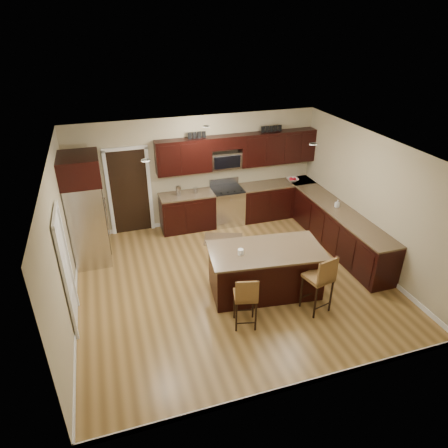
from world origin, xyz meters
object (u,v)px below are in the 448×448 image
object	(u,v)px
stool_left	(246,297)
stool_right	(321,278)
island	(265,272)
refrigerator	(86,209)
range	(227,206)

from	to	relation	value
stool_left	stool_right	xyz separation A→B (m)	(1.38, -0.01, 0.08)
island	refrigerator	distance (m)	3.86
stool_right	stool_left	bearing A→B (deg)	166.55
range	island	size ratio (longest dim) A/B	0.50
stool_left	island	bearing A→B (deg)	63.44
range	stool_left	xyz separation A→B (m)	(-0.90, -3.77, 0.16)
range	stool_left	distance (m)	3.88
stool_left	refrigerator	xyz separation A→B (m)	(-2.40, 3.00, 0.57)
island	stool_left	xyz separation A→B (m)	(-0.70, -0.84, 0.20)
stool_left	stool_right	size ratio (longest dim) A/B	0.89
island	refrigerator	size ratio (longest dim) A/B	0.94
range	island	world-z (taller)	range
stool_right	refrigerator	size ratio (longest dim) A/B	0.49
range	refrigerator	world-z (taller)	refrigerator
island	stool_left	distance (m)	1.11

